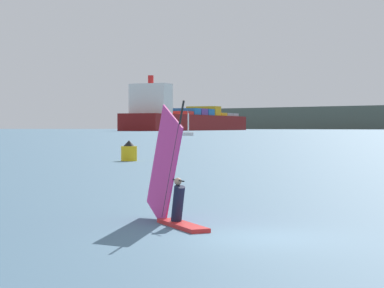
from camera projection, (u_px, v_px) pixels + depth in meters
name	position (u px, v px, depth m)	size (l,w,h in m)	color
ground_plane	(257.00, 238.00, 18.97)	(4000.00, 4000.00, 0.00)	#476B84
windsurfer	(172.00, 191.00, 21.62)	(3.44, 3.04, 3.92)	red
cargo_ship	(188.00, 119.00, 580.49)	(35.82, 187.38, 39.76)	maroon
distant_headland	(312.00, 119.00, 1045.30)	(1369.95, 297.58, 27.30)	#4C564C
channel_buoy	(129.00, 152.00, 61.50)	(1.36, 1.36, 1.77)	yellow
small_sailboat	(188.00, 133.00, 241.88)	(6.08, 7.12, 8.31)	white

